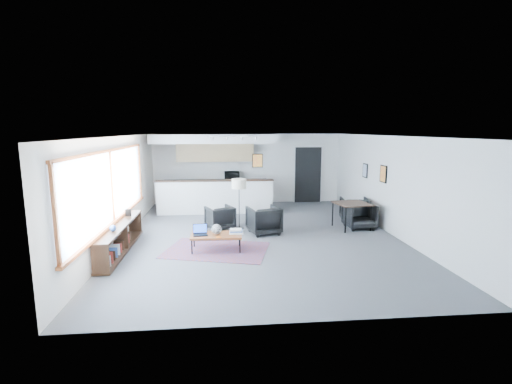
{
  "coord_description": "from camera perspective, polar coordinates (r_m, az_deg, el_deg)",
  "views": [
    {
      "loc": [
        -1.0,
        -9.39,
        2.77
      ],
      "look_at": [
        -0.07,
        0.4,
        1.1
      ],
      "focal_mm": 26.0,
      "sensor_mm": 36.0,
      "label": 1
    }
  ],
  "objects": [
    {
      "name": "room",
      "position": [
        9.56,
        0.63,
        0.8
      ],
      "size": [
        7.02,
        9.02,
        2.62
      ],
      "color": "#4A4A4D",
      "rests_on": "ground"
    },
    {
      "name": "window",
      "position": [
        8.94,
        -21.38,
        0.52
      ],
      "size": [
        0.1,
        5.95,
        1.66
      ],
      "color": "#8CBFFF",
      "rests_on": "room"
    },
    {
      "name": "console",
      "position": [
        8.99,
        -20.19,
        -6.73
      ],
      "size": [
        0.35,
        3.0,
        0.8
      ],
      "color": "black",
      "rests_on": "floor"
    },
    {
      "name": "kitchenette",
      "position": [
        13.17,
        -6.28,
        3.52
      ],
      "size": [
        4.2,
        1.96,
        2.6
      ],
      "color": "white",
      "rests_on": "floor"
    },
    {
      "name": "doorway",
      "position": [
        14.3,
        7.96,
        2.74
      ],
      "size": [
        1.1,
        0.12,
        2.15
      ],
      "color": "black",
      "rests_on": "room"
    },
    {
      "name": "track_light",
      "position": [
        11.6,
        -3.45,
        8.43
      ],
      "size": [
        1.6,
        0.07,
        0.15
      ],
      "color": "silver",
      "rests_on": "room"
    },
    {
      "name": "wall_art_lower",
      "position": [
        10.83,
        18.99,
        2.65
      ],
      "size": [
        0.03,
        0.38,
        0.48
      ],
      "color": "black",
      "rests_on": "room"
    },
    {
      "name": "wall_art_upper",
      "position": [
        12.02,
        16.44,
        3.19
      ],
      "size": [
        0.03,
        0.34,
        0.44
      ],
      "color": "black",
      "rests_on": "room"
    },
    {
      "name": "kilim_rug",
      "position": [
        8.73,
        -6.08,
        -8.85
      ],
      "size": [
        2.62,
        2.11,
        0.01
      ],
      "rotation": [
        0.0,
        0.0,
        -0.26
      ],
      "color": "#532E40",
      "rests_on": "floor"
    },
    {
      "name": "coffee_table",
      "position": [
        8.63,
        -6.13,
        -6.68
      ],
      "size": [
        1.18,
        0.65,
        0.38
      ],
      "rotation": [
        0.0,
        0.0,
        -0.02
      ],
      "color": "brown",
      "rests_on": "floor"
    },
    {
      "name": "laptop",
      "position": [
        8.65,
        -8.57,
        -6.04
      ],
      "size": [
        0.35,
        0.3,
        0.23
      ],
      "rotation": [
        0.0,
        0.0,
        0.1
      ],
      "color": "black",
      "rests_on": "coffee_table"
    },
    {
      "name": "ceramic_pot",
      "position": [
        8.62,
        -6.08,
        -5.71
      ],
      "size": [
        0.23,
        0.23,
        0.23
      ],
      "rotation": [
        0.0,
        0.0,
        0.19
      ],
      "color": "gray",
      "rests_on": "coffee_table"
    },
    {
      "name": "book_stack",
      "position": [
        8.68,
        -3.08,
        -6.04
      ],
      "size": [
        0.34,
        0.27,
        0.1
      ],
      "rotation": [
        0.0,
        0.0,
        -0.04
      ],
      "color": "silver",
      "rests_on": "coffee_table"
    },
    {
      "name": "coaster",
      "position": [
        8.4,
        -5.81,
        -6.91
      ],
      "size": [
        0.14,
        0.14,
        0.01
      ],
      "rotation": [
        0.0,
        0.0,
        0.4
      ],
      "color": "#E5590C",
      "rests_on": "coffee_table"
    },
    {
      "name": "armchair_left",
      "position": [
        10.47,
        -5.58,
        -3.73
      ],
      "size": [
        0.89,
        0.87,
        0.71
      ],
      "primitive_type": "imported",
      "rotation": [
        0.0,
        0.0,
        3.54
      ],
      "color": "black",
      "rests_on": "floor"
    },
    {
      "name": "armchair_right",
      "position": [
        9.94,
        1.21,
        -4.12
      ],
      "size": [
        0.95,
        0.91,
        0.81
      ],
      "primitive_type": "imported",
      "rotation": [
        0.0,
        0.0,
        3.4
      ],
      "color": "black",
      "rests_on": "floor"
    },
    {
      "name": "floor_lamp",
      "position": [
        10.26,
        -2.63,
        0.99
      ],
      "size": [
        0.54,
        0.54,
        1.41
      ],
      "rotation": [
        0.0,
        0.0,
        0.43
      ],
      "color": "black",
      "rests_on": "floor"
    },
    {
      "name": "dining_table",
      "position": [
        10.73,
        14.52,
        -1.97
      ],
      "size": [
        1.0,
        1.0,
        0.73
      ],
      "rotation": [
        0.0,
        0.0,
        0.17
      ],
      "color": "black",
      "rests_on": "floor"
    },
    {
      "name": "dining_chair_near",
      "position": [
        10.86,
        15.64,
        -3.66
      ],
      "size": [
        0.67,
        0.63,
        0.68
      ],
      "primitive_type": "imported",
      "rotation": [
        0.0,
        0.0,
        0.03
      ],
      "color": "black",
      "rests_on": "floor"
    },
    {
      "name": "dining_chair_far",
      "position": [
        11.59,
        14.9,
        -2.76
      ],
      "size": [
        0.76,
        0.73,
        0.69
      ],
      "primitive_type": "imported",
      "rotation": [
        0.0,
        0.0,
        2.98
      ],
      "color": "black",
      "rests_on": "floor"
    },
    {
      "name": "microwave",
      "position": [
        13.65,
        -3.74,
        2.65
      ],
      "size": [
        0.55,
        0.3,
        0.37
      ],
      "primitive_type": "imported",
      "rotation": [
        0.0,
        0.0,
        0.01
      ],
      "color": "black",
      "rests_on": "kitchenette"
    }
  ]
}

